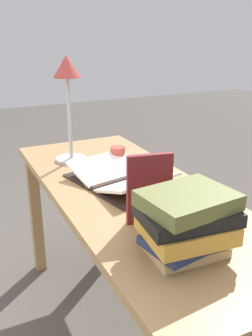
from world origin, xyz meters
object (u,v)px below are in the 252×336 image
object	(u,v)px
open_book	(122,178)
reading_lamp	(68,87)
book_stack_tall	(186,222)
book_standing_upright	(149,189)
coffee_mug	(118,156)

from	to	relation	value
open_book	reading_lamp	bearing A→B (deg)	3.39
open_book	book_stack_tall	bearing A→B (deg)	161.31
reading_lamp	open_book	bearing A→B (deg)	-164.03
book_stack_tall	reading_lamp	xyz separation A→B (m)	(0.94, 0.04, 0.27)
reading_lamp	book_standing_upright	bearing A→B (deg)	-176.75
open_book	coffee_mug	world-z (taller)	coffee_mug
book_standing_upright	coffee_mug	bearing A→B (deg)	-3.04
book_standing_upright	coffee_mug	size ratio (longest dim) A/B	2.46
book_stack_tall	book_standing_upright	world-z (taller)	book_standing_upright
open_book	coffee_mug	xyz separation A→B (m)	(0.21, -0.08, 0.02)
open_book	book_stack_tall	xyz separation A→B (m)	(-0.57, 0.06, 0.08)
reading_lamp	book_stack_tall	bearing A→B (deg)	-177.27
open_book	book_standing_upright	xyz separation A→B (m)	(-0.36, 0.06, 0.10)
book_standing_upright	reading_lamp	bearing A→B (deg)	14.32
book_stack_tall	reading_lamp	bearing A→B (deg)	2.73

